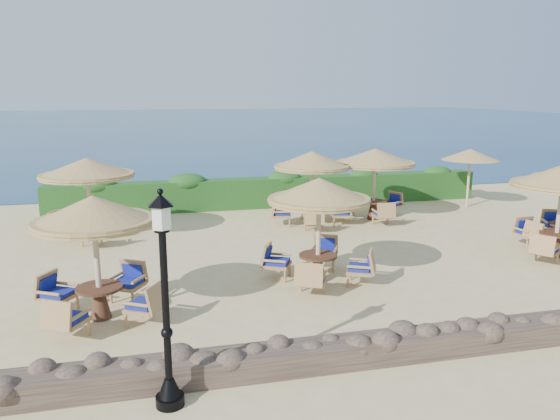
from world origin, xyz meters
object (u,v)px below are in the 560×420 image
object	(u,v)px
cafe_set_0	(95,240)
cafe_set_3	(88,180)
extra_parasol	(470,155)
cafe_set_1	(319,214)
cafe_set_4	(312,176)
lamp_post	(166,311)
cafe_set_5	(375,168)

from	to	relation	value
cafe_set_0	cafe_set_3	bearing A→B (deg)	96.69
extra_parasol	cafe_set_1	xyz separation A→B (m)	(-8.73, -7.20, -0.42)
cafe_set_1	cafe_set_4	xyz separation A→B (m)	(1.54, 5.71, 0.04)
lamp_post	cafe_set_3	distance (m)	10.53
extra_parasol	cafe_set_0	bearing A→B (deg)	-149.08
lamp_post	cafe_set_5	bearing A→B (deg)	53.82
cafe_set_4	cafe_set_3	bearing A→B (deg)	-178.54
cafe_set_3	cafe_set_4	world-z (taller)	same
extra_parasol	cafe_set_1	bearing A→B (deg)	-140.46
cafe_set_0	cafe_set_4	size ratio (longest dim) A/B	0.96
lamp_post	cafe_set_1	xyz separation A→B (m)	(3.87, 4.80, 0.20)
cafe_set_5	cafe_set_0	bearing A→B (deg)	-142.16
cafe_set_1	cafe_set_4	world-z (taller)	same
extra_parasol	cafe_set_0	world-z (taller)	cafe_set_0
cafe_set_1	cafe_set_3	xyz separation A→B (m)	(-5.94, 5.52, 0.19)
lamp_post	cafe_set_4	xyz separation A→B (m)	(5.41, 10.51, 0.24)
extra_parasol	cafe_set_3	distance (m)	14.77
cafe_set_0	cafe_set_1	world-z (taller)	same
extra_parasol	cafe_set_3	size ratio (longest dim) A/B	0.81
cafe_set_3	lamp_post	bearing A→B (deg)	-78.67
extra_parasol	cafe_set_4	size ratio (longest dim) A/B	0.83
lamp_post	cafe_set_5	world-z (taller)	lamp_post
cafe_set_1	cafe_set_3	bearing A→B (deg)	137.10
cafe_set_1	cafe_set_4	distance (m)	5.92
cafe_set_0	cafe_set_1	bearing A→B (deg)	12.19
lamp_post	extra_parasol	size ratio (longest dim) A/B	1.38
cafe_set_1	cafe_set_3	world-z (taller)	same
lamp_post	cafe_set_5	distance (m)	13.44
lamp_post	cafe_set_5	size ratio (longest dim) A/B	1.12
lamp_post	cafe_set_0	bearing A→B (deg)	109.29
extra_parasol	cafe_set_4	world-z (taller)	cafe_set_4
cafe_set_3	cafe_set_4	xyz separation A→B (m)	(7.48, 0.19, -0.16)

